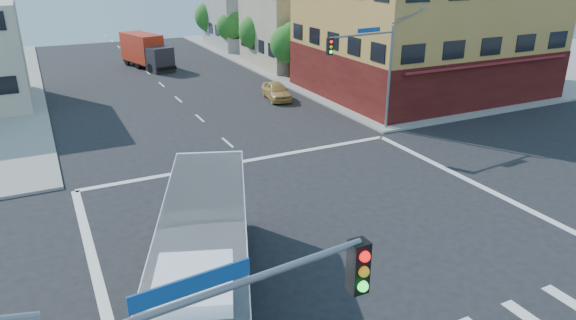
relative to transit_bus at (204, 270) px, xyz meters
name	(u,v)px	position (x,y,z in m)	size (l,w,h in m)	color
ground	(331,234)	(6.53, 3.03, -1.88)	(120.00, 120.00, 0.00)	black
sidewalk_ne	(427,50)	(41.53, 38.03, -1.80)	(50.00, 50.00, 0.15)	#99958E
corner_building_ne	(424,23)	(26.52, 21.51, 4.01)	(18.10, 15.44, 14.00)	#C58E46
building_east_near	(307,22)	(23.51, 37.01, 2.63)	(12.06, 10.06, 9.00)	#BDAC90
building_east_far	(257,7)	(23.51, 51.01, 3.13)	(12.06, 10.06, 10.00)	#9D9E99
signal_mast_ne	(371,60)	(15.61, 13.65, 3.10)	(7.91, 1.13, 8.07)	gray
street_tree_a	(290,42)	(18.43, 30.96, 1.71)	(3.60, 3.60, 5.53)	#341D13
street_tree_b	(257,30)	(18.43, 38.96, 1.87)	(3.80, 3.80, 5.79)	#341D13
street_tree_c	(231,25)	(18.43, 46.96, 1.58)	(3.40, 3.40, 5.29)	#341D13
street_tree_d	(210,15)	(18.43, 54.96, 2.00)	(4.00, 4.00, 6.03)	#341D13
transit_bus	(204,270)	(0.00, 0.00, 0.00)	(7.10, 13.12, 3.84)	black
box_truck	(147,52)	(7.08, 42.44, -0.17)	(4.32, 8.14, 3.52)	#26252B
parked_car	(276,91)	(13.93, 24.43, -1.16)	(1.70, 4.23, 1.44)	tan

